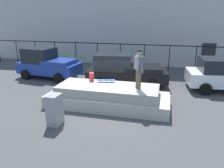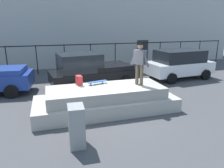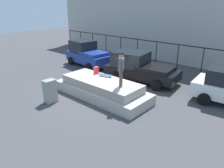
{
  "view_description": "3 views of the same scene",
  "coord_description": "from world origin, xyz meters",
  "px_view_note": "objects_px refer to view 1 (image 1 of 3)",
  "views": [
    {
      "loc": [
        2.53,
        -9.21,
        4.0
      ],
      "look_at": [
        0.04,
        0.76,
        0.77
      ],
      "focal_mm": 34.95,
      "sensor_mm": 36.0,
      "label": 1
    },
    {
      "loc": [
        -2.01,
        -7.91,
        3.4
      ],
      "look_at": [
        0.64,
        0.95,
        0.75
      ],
      "focal_mm": 34.31,
      "sensor_mm": 36.0,
      "label": 2
    },
    {
      "loc": [
        7.64,
        -7.84,
        4.85
      ],
      "look_at": [
        0.35,
        0.4,
        0.64
      ],
      "focal_mm": 34.23,
      "sensor_mm": 36.0,
      "label": 3
    }
  ],
  "objects_px": {
    "skateboarder": "(139,67)",
    "car_blue_pickup_near": "(47,64)",
    "skateboard": "(106,80)",
    "backpack": "(92,77)",
    "car_black_pickup_mid": "(124,70)",
    "utility_box": "(55,110)"
  },
  "relations": [
    {
      "from": "car_blue_pickup_near",
      "to": "utility_box",
      "type": "relative_size",
      "value": 3.53
    },
    {
      "from": "skateboard",
      "to": "backpack",
      "type": "distance_m",
      "value": 0.76
    },
    {
      "from": "skateboarder",
      "to": "skateboard",
      "type": "height_order",
      "value": "skateboarder"
    },
    {
      "from": "backpack",
      "to": "skateboard",
      "type": "bearing_deg",
      "value": 71.56
    },
    {
      "from": "skateboard",
      "to": "backpack",
      "type": "relative_size",
      "value": 2.16
    },
    {
      "from": "backpack",
      "to": "car_black_pickup_mid",
      "type": "distance_m",
      "value": 3.05
    },
    {
      "from": "car_black_pickup_mid",
      "to": "car_blue_pickup_near",
      "type": "bearing_deg",
      "value": 177.45
    },
    {
      "from": "skateboarder",
      "to": "skateboard",
      "type": "xyz_separation_m",
      "value": [
        -1.6,
        0.56,
        -0.88
      ]
    },
    {
      "from": "car_black_pickup_mid",
      "to": "utility_box",
      "type": "height_order",
      "value": "car_black_pickup_mid"
    },
    {
      "from": "skateboard",
      "to": "utility_box",
      "type": "distance_m",
      "value": 3.08
    },
    {
      "from": "skateboard",
      "to": "utility_box",
      "type": "bearing_deg",
      "value": -114.27
    },
    {
      "from": "car_black_pickup_mid",
      "to": "skateboarder",
      "type": "bearing_deg",
      "value": -69.41
    },
    {
      "from": "car_blue_pickup_near",
      "to": "car_black_pickup_mid",
      "type": "relative_size",
      "value": 0.87
    },
    {
      "from": "skateboard",
      "to": "car_black_pickup_mid",
      "type": "relative_size",
      "value": 0.17
    },
    {
      "from": "skateboard",
      "to": "skateboarder",
      "type": "bearing_deg",
      "value": -19.41
    },
    {
      "from": "backpack",
      "to": "utility_box",
      "type": "distance_m",
      "value": 2.94
    },
    {
      "from": "backpack",
      "to": "utility_box",
      "type": "relative_size",
      "value": 0.33
    },
    {
      "from": "backpack",
      "to": "skateboarder",
      "type": "bearing_deg",
      "value": 61.29
    },
    {
      "from": "skateboard",
      "to": "car_black_pickup_mid",
      "type": "xyz_separation_m",
      "value": [
        0.29,
        2.92,
        -0.15
      ]
    },
    {
      "from": "skateboarder",
      "to": "backpack",
      "type": "bearing_deg",
      "value": 165.11
    },
    {
      "from": "skateboarder",
      "to": "car_blue_pickup_near",
      "type": "xyz_separation_m",
      "value": [
        -6.55,
        3.72,
        -0.98
      ]
    },
    {
      "from": "car_black_pickup_mid",
      "to": "utility_box",
      "type": "bearing_deg",
      "value": -105.18
    }
  ]
}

